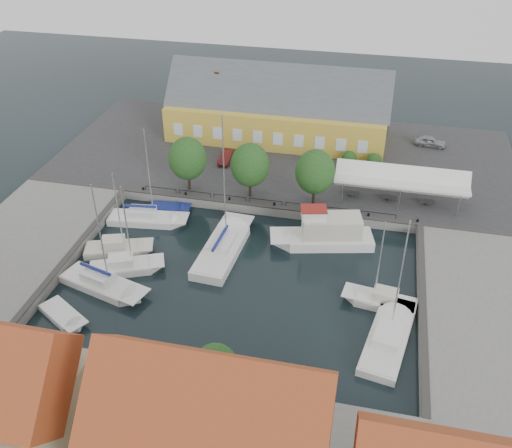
{
  "coord_description": "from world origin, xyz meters",
  "views": [
    {
      "loc": [
        10.39,
        -40.67,
        33.45
      ],
      "look_at": [
        0.0,
        6.0,
        1.5
      ],
      "focal_mm": 40.0,
      "sensor_mm": 36.0,
      "label": 1
    }
  ],
  "objects_px": {
    "west_boat_a": "(146,220)",
    "launch_nw": "(169,209)",
    "trawler": "(326,235)",
    "east_boat_c": "(388,341)",
    "west_boat_d": "(103,285)",
    "tent_canopy": "(401,180)",
    "west_boat_c": "(125,268)",
    "car_red": "(227,157)",
    "warehouse": "(274,110)",
    "west_boat_b": "(117,250)",
    "launch_sw": "(63,317)",
    "east_boat_b": "(381,302)",
    "center_sailboat": "(223,249)",
    "car_silver": "(430,141)"
  },
  "relations": [
    {
      "from": "east_boat_c",
      "to": "launch_sw",
      "type": "distance_m",
      "value": 27.09
    },
    {
      "from": "tent_canopy",
      "to": "car_red",
      "type": "xyz_separation_m",
      "value": [
        -20.69,
        5.01,
        -2.07
      ]
    },
    {
      "from": "east_boat_c",
      "to": "warehouse",
      "type": "bearing_deg",
      "value": 114.99
    },
    {
      "from": "west_boat_c",
      "to": "trawler",
      "type": "bearing_deg",
      "value": 25.16
    },
    {
      "from": "car_silver",
      "to": "west_boat_c",
      "type": "relative_size",
      "value": 0.4
    },
    {
      "from": "tent_canopy",
      "to": "car_red",
      "type": "height_order",
      "value": "tent_canopy"
    },
    {
      "from": "west_boat_a",
      "to": "launch_nw",
      "type": "relative_size",
      "value": 2.38
    },
    {
      "from": "warehouse",
      "to": "west_boat_d",
      "type": "distance_m",
      "value": 34.81
    },
    {
      "from": "west_boat_b",
      "to": "west_boat_c",
      "type": "relative_size",
      "value": 0.97
    },
    {
      "from": "warehouse",
      "to": "west_boat_d",
      "type": "relative_size",
      "value": 2.46
    },
    {
      "from": "warehouse",
      "to": "east_boat_c",
      "type": "distance_m",
      "value": 38.52
    },
    {
      "from": "center_sailboat",
      "to": "launch_nw",
      "type": "relative_size",
      "value": 3.07
    },
    {
      "from": "west_boat_b",
      "to": "launch_sw",
      "type": "bearing_deg",
      "value": -93.82
    },
    {
      "from": "warehouse",
      "to": "east_boat_b",
      "type": "bearing_deg",
      "value": -62.82
    },
    {
      "from": "car_red",
      "to": "west_boat_a",
      "type": "height_order",
      "value": "west_boat_a"
    },
    {
      "from": "launch_sw",
      "to": "launch_nw",
      "type": "height_order",
      "value": "launch_sw"
    },
    {
      "from": "car_silver",
      "to": "west_boat_b",
      "type": "height_order",
      "value": "west_boat_b"
    },
    {
      "from": "warehouse",
      "to": "center_sailboat",
      "type": "height_order",
      "value": "center_sailboat"
    },
    {
      "from": "warehouse",
      "to": "tent_canopy",
      "type": "xyz_separation_m",
      "value": [
        16.6,
        -13.86,
        -0.74
      ]
    },
    {
      "from": "east_boat_c",
      "to": "west_boat_b",
      "type": "height_order",
      "value": "east_boat_c"
    },
    {
      "from": "west_boat_b",
      "to": "west_boat_d",
      "type": "height_order",
      "value": "west_boat_d"
    },
    {
      "from": "west_boat_b",
      "to": "west_boat_a",
      "type": "bearing_deg",
      "value": 82.35
    },
    {
      "from": "tent_canopy",
      "to": "west_boat_c",
      "type": "distance_m",
      "value": 30.06
    },
    {
      "from": "car_red",
      "to": "west_boat_c",
      "type": "xyz_separation_m",
      "value": [
        -4.09,
        -21.68,
        -1.36
      ]
    },
    {
      "from": "west_boat_c",
      "to": "east_boat_c",
      "type": "bearing_deg",
      "value": -9.73
    },
    {
      "from": "trawler",
      "to": "west_boat_a",
      "type": "bearing_deg",
      "value": -179.47
    },
    {
      "from": "trawler",
      "to": "west_boat_a",
      "type": "xyz_separation_m",
      "value": [
        -19.02,
        -0.18,
        -0.74
      ]
    },
    {
      "from": "warehouse",
      "to": "car_silver",
      "type": "distance_m",
      "value": 20.58
    },
    {
      "from": "center_sailboat",
      "to": "west_boat_d",
      "type": "relative_size",
      "value": 1.26
    },
    {
      "from": "car_red",
      "to": "west_boat_c",
      "type": "bearing_deg",
      "value": -100.1
    },
    {
      "from": "car_red",
      "to": "east_boat_b",
      "type": "distance_m",
      "value": 28.98
    },
    {
      "from": "east_boat_c",
      "to": "west_boat_d",
      "type": "height_order",
      "value": "east_boat_c"
    },
    {
      "from": "tent_canopy",
      "to": "launch_sw",
      "type": "distance_m",
      "value": 36.43
    },
    {
      "from": "tent_canopy",
      "to": "west_boat_c",
      "type": "xyz_separation_m",
      "value": [
        -24.78,
        -16.67,
        -3.42
      ]
    },
    {
      "from": "warehouse",
      "to": "car_red",
      "type": "xyz_separation_m",
      "value": [
        -4.09,
        -8.84,
        -2.81
      ]
    },
    {
      "from": "car_red",
      "to": "launch_nw",
      "type": "distance_m",
      "value": 11.42
    },
    {
      "from": "tent_canopy",
      "to": "launch_sw",
      "type": "height_order",
      "value": "tent_canopy"
    },
    {
      "from": "east_boat_b",
      "to": "west_boat_c",
      "type": "distance_m",
      "value": 23.67
    },
    {
      "from": "east_boat_c",
      "to": "launch_nw",
      "type": "xyz_separation_m",
      "value": [
        -24.01,
        15.18,
        -0.17
      ]
    },
    {
      "from": "east_boat_c",
      "to": "west_boat_d",
      "type": "relative_size",
      "value": 1.02
    },
    {
      "from": "east_boat_c",
      "to": "center_sailboat",
      "type": "bearing_deg",
      "value": 151.02
    },
    {
      "from": "launch_nw",
      "to": "tent_canopy",
      "type": "bearing_deg",
      "value": 13.06
    },
    {
      "from": "car_silver",
      "to": "center_sailboat",
      "type": "distance_m",
      "value": 33.56
    },
    {
      "from": "tent_canopy",
      "to": "launch_nw",
      "type": "bearing_deg",
      "value": -166.94
    },
    {
      "from": "west_boat_a",
      "to": "launch_nw",
      "type": "distance_m",
      "value": 3.17
    },
    {
      "from": "car_silver",
      "to": "west_boat_d",
      "type": "relative_size",
      "value": 0.34
    },
    {
      "from": "car_red",
      "to": "east_boat_c",
      "type": "bearing_deg",
      "value": -51.34
    },
    {
      "from": "east_boat_b",
      "to": "east_boat_c",
      "type": "height_order",
      "value": "east_boat_c"
    },
    {
      "from": "west_boat_b",
      "to": "car_silver",
      "type": "bearing_deg",
      "value": 43.47
    },
    {
      "from": "east_boat_c",
      "to": "launch_nw",
      "type": "height_order",
      "value": "east_boat_c"
    }
  ]
}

